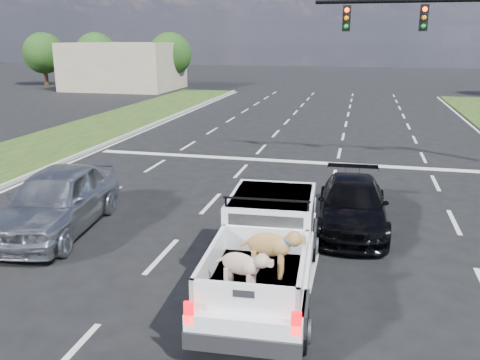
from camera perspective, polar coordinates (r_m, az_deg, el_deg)
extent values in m
plane|color=black|center=(11.58, -0.62, -9.38)|extent=(160.00, 160.00, 0.00)
cube|color=silver|center=(18.62, -11.89, 0.11)|extent=(0.12, 60.00, 0.01)
cube|color=silver|center=(17.44, -1.42, -0.61)|extent=(0.12, 60.00, 0.01)
cube|color=silver|center=(16.92, 10.12, -1.38)|extent=(0.12, 60.00, 0.01)
cube|color=silver|center=(17.11, 21.89, -2.10)|extent=(0.12, 60.00, 0.01)
cube|color=silver|center=(20.36, -20.98, 0.73)|extent=(0.15, 60.00, 0.01)
cube|color=silver|center=(20.92, 6.04, 2.09)|extent=(17.00, 0.45, 0.01)
cube|color=#A39E95|center=(20.49, -21.58, 0.94)|extent=(0.15, 60.00, 0.14)
cylinder|color=black|center=(20.86, 21.54, 18.24)|extent=(9.00, 0.14, 0.14)
cube|color=black|center=(20.78, 19.95, 16.74)|extent=(0.30, 0.18, 0.95)
sphere|color=#FF3007|center=(20.68, 20.06, 17.58)|extent=(0.18, 0.18, 0.18)
cube|color=black|center=(20.69, 11.88, 17.33)|extent=(0.30, 0.18, 0.95)
sphere|color=#FF3007|center=(20.60, 11.91, 18.17)|extent=(0.18, 0.18, 0.18)
cube|color=tan|center=(51.46, -12.89, 12.35)|extent=(10.00, 8.00, 4.40)
cylinder|color=#332114|center=(58.27, -20.97, 10.97)|extent=(0.44, 0.44, 2.16)
sphere|color=#18380F|center=(58.16, -21.19, 13.14)|extent=(4.20, 4.20, 4.20)
cylinder|color=#332114|center=(55.14, -15.70, 11.20)|extent=(0.44, 0.44, 2.16)
sphere|color=#18380F|center=(55.03, -15.88, 13.50)|extent=(4.20, 4.20, 4.20)
cylinder|color=#332114|center=(51.76, -7.77, 11.37)|extent=(0.44, 0.44, 2.16)
sphere|color=#18380F|center=(51.65, -7.86, 13.83)|extent=(4.20, 4.20, 4.20)
cylinder|color=black|center=(8.80, -4.50, -15.49)|extent=(0.30, 0.74, 0.72)
cylinder|color=black|center=(8.58, 6.71, -16.47)|extent=(0.30, 0.74, 0.72)
cylinder|color=black|center=(11.87, -0.16, -6.83)|extent=(0.30, 0.74, 0.72)
cylinder|color=black|center=(11.71, 7.89, -7.32)|extent=(0.30, 0.74, 0.72)
cube|color=white|center=(10.10, 2.72, -9.42)|extent=(2.07, 5.13, 0.49)
cube|color=white|center=(10.94, 3.60, -3.69)|extent=(1.86, 2.28, 0.82)
cube|color=black|center=(9.93, 2.86, -5.58)|extent=(1.47, 0.11, 0.59)
cylinder|color=black|center=(9.86, 3.00, -2.22)|extent=(1.71, 0.14, 0.05)
cube|color=black|center=(9.01, 1.76, -11.14)|extent=(1.82, 2.51, 0.06)
cube|color=white|center=(9.03, -3.36, -9.15)|extent=(0.21, 2.43, 0.49)
cube|color=white|center=(8.82, 7.06, -9.89)|extent=(0.21, 2.43, 0.49)
cube|color=white|center=(7.86, 0.46, -13.17)|extent=(1.69, 0.17, 0.49)
cube|color=#FB050E|center=(7.96, -5.74, -14.66)|extent=(0.15, 0.07, 0.38)
cube|color=#FB050E|center=(7.71, 6.34, -15.74)|extent=(0.15, 0.07, 0.38)
cube|color=black|center=(8.09, 0.27, -17.75)|extent=(1.84, 0.38, 0.29)
imported|color=#B3B6BB|center=(14.04, -19.89, -2.11)|extent=(2.59, 5.15, 1.68)
imported|color=black|center=(13.81, 12.50, -2.70)|extent=(1.93, 4.44, 1.27)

